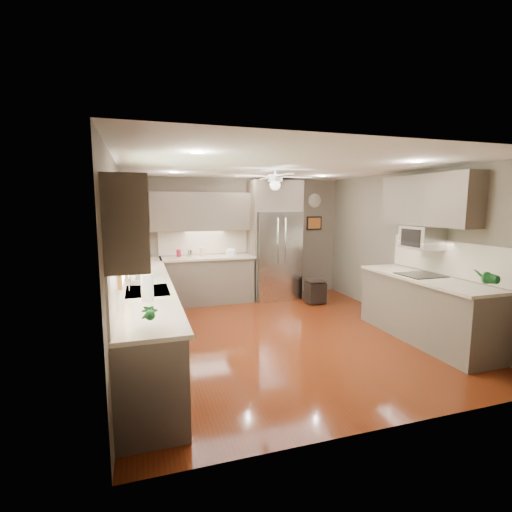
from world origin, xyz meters
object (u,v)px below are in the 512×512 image
potted_plant_left (150,313)px  refrigerator (275,242)px  stool (315,292)px  canister_c (202,252)px  canister_a (179,253)px  canister_b (190,254)px  soap_bottle (134,276)px  paper_towel (147,288)px  bowl (231,254)px  potted_plant_right (485,277)px  microwave (422,237)px

potted_plant_left → refrigerator: refrigerator is taller
potted_plant_left → stool: potted_plant_left is taller
canister_c → stool: (2.12, -0.76, -0.79)m
canister_a → canister_b: (0.22, -0.06, -0.01)m
soap_bottle → paper_towel: size_ratio=0.63×
soap_bottle → paper_towel: paper_towel is taller
canister_b → refrigerator: (1.76, -0.04, 0.18)m
potted_plant_left → stool: bearing=46.5°
bowl → refrigerator: (0.92, -0.07, 0.22)m
potted_plant_right → stool: size_ratio=0.76×
canister_c → refrigerator: refrigerator is taller
refrigerator → canister_b: bearing=178.8°
potted_plant_right → canister_c: bearing=124.5°
canister_a → potted_plant_left: size_ratio=0.52×
canister_c → stool: bearing=-19.6°
potted_plant_right → stool: bearing=100.7°
soap_bottle → bowl: soap_bottle is taller
canister_a → paper_towel: size_ratio=0.43×
soap_bottle → potted_plant_left: potted_plant_left is taller
stool → microwave: bearing=-70.5°
canister_c → canister_b: bearing=-170.1°
canister_a → refrigerator: (1.98, -0.10, 0.17)m
refrigerator → potted_plant_right: bearing=-72.7°
bowl → paper_towel: bearing=-118.1°
potted_plant_left → potted_plant_right: potted_plant_right is taller
soap_bottle → stool: (3.39, 1.54, -0.80)m
bowl → microwave: (2.25, -2.78, 0.51)m
canister_a → paper_towel: bearing=-101.5°
potted_plant_right → bowl: bearing=118.3°
canister_c → soap_bottle: bearing=-118.9°
canister_c → potted_plant_left: size_ratio=0.67×
paper_towel → microwave: bearing=6.3°
canister_a → stool: (2.58, -0.78, -0.78)m
stool → paper_towel: size_ratio=1.38×
soap_bottle → canister_c: bearing=61.1°
canister_c → microwave: (2.84, -2.79, 0.45)m
soap_bottle → microwave: bearing=-6.9°
refrigerator → stool: size_ratio=5.48×
canister_a → canister_c: (0.46, -0.02, 0.01)m
soap_bottle → bowl: bearing=50.8°
paper_towel → soap_bottle: bearing=98.9°
potted_plant_right → paper_towel: bearing=168.9°
microwave → canister_b: bearing=138.4°
microwave → paper_towel: microwave is taller
potted_plant_left → canister_a: bearing=81.1°
potted_plant_right → soap_bottle: bearing=157.1°
canister_b → microwave: size_ratio=0.26×
canister_a → refrigerator: size_ratio=0.06×
soap_bottle → canister_a: bearing=70.8°
canister_a → bowl: bearing=-1.6°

